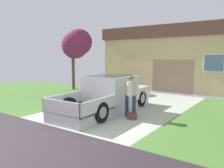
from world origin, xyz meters
TOP-DOWN VIEW (x-y plane):
  - ground at (0.00, -1.86)m, footprint 29.20×18.60m
  - pickup_truck at (-0.35, 3.18)m, footprint 2.16×5.54m
  - person_with_hat at (1.06, 2.67)m, footprint 0.48×0.43m
  - handbag at (1.28, 2.43)m, footprint 0.35×0.21m
  - house_with_garage at (-1.01, 12.63)m, footprint 9.50×5.92m
  - neighbor_tree at (-6.25, 7.20)m, footprint 2.07×2.30m
  - wheeled_trash_bin at (-3.13, 8.53)m, footprint 0.60×0.72m

SIDE VIEW (x-z plane):
  - ground at x=0.00m, z-range -0.10..0.08m
  - handbag at x=1.28m, z-range -0.09..0.37m
  - wheeled_trash_bin at x=-3.13m, z-range 0.04..1.18m
  - pickup_truck at x=-0.35m, z-range -0.09..1.53m
  - person_with_hat at x=1.06m, z-range 0.11..1.85m
  - house_with_garage at x=-1.01m, z-range 0.03..4.70m
  - neighbor_tree at x=-6.25m, z-range 1.14..5.67m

